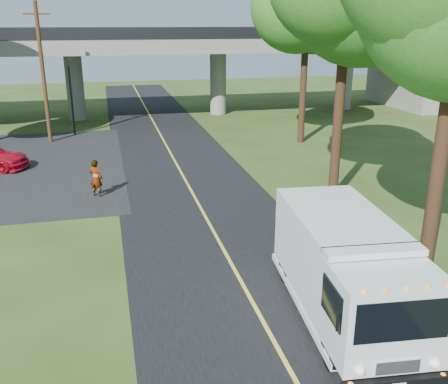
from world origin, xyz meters
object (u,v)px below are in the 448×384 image
object	(u,v)px
traffic_signal	(71,90)
utility_pole	(43,73)
tree_right_far	(311,12)
step_van	(346,267)
pedestrian	(96,178)

from	to	relation	value
traffic_signal	utility_pole	distance (m)	2.86
tree_right_far	step_van	bearing A→B (deg)	-109.32
utility_pole	pedestrian	bearing A→B (deg)	-75.74
tree_right_far	pedestrian	world-z (taller)	tree_right_far
utility_pole	step_van	xyz separation A→B (m)	(9.71, -24.12, -3.08)
traffic_signal	step_van	xyz separation A→B (m)	(8.21, -26.12, -1.68)
step_van	traffic_signal	bearing A→B (deg)	112.88
tree_right_far	pedestrian	bearing A→B (deg)	-149.26
utility_pole	pedestrian	xyz separation A→B (m)	(3.11, -12.25, -3.71)
step_van	pedestrian	bearing A→B (deg)	124.49
step_van	pedestrian	world-z (taller)	step_van
traffic_signal	tree_right_far	xyz separation A→B (m)	(15.21, -6.16, 5.10)
utility_pole	step_van	bearing A→B (deg)	-68.08
tree_right_far	step_van	xyz separation A→B (m)	(-7.00, -19.96, -6.79)
utility_pole	traffic_signal	bearing A→B (deg)	53.13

